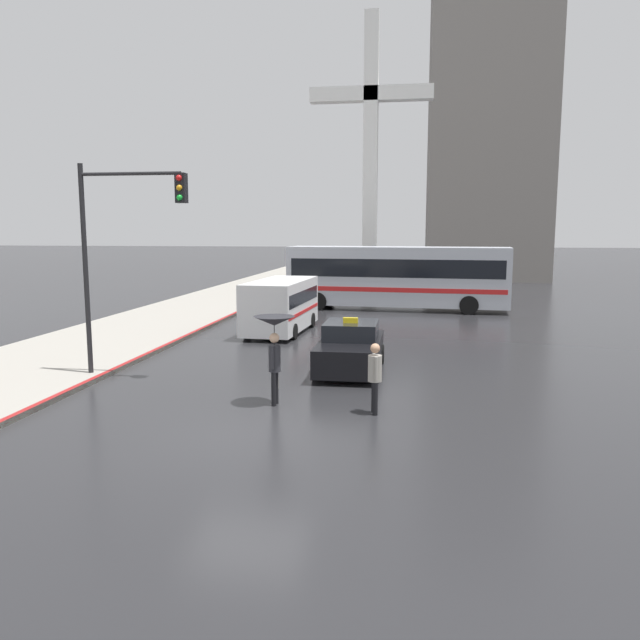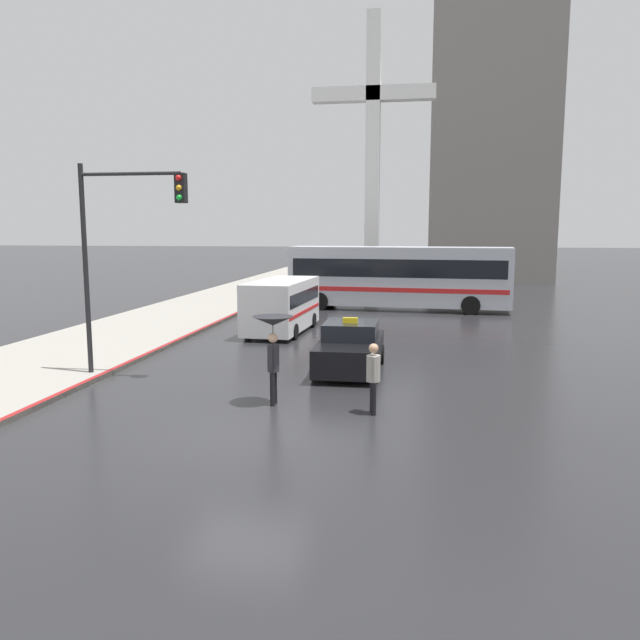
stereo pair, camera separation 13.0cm
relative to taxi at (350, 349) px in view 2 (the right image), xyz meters
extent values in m
plane|color=#262628|center=(-1.54, -6.41, -0.68)|extent=(300.00, 300.00, 0.00)
cube|color=maroon|center=(-6.95, -6.41, -0.61)|extent=(0.16, 120.00, 0.15)
cube|color=black|center=(0.00, -0.04, -0.12)|extent=(1.80, 4.04, 0.80)
cube|color=black|center=(0.00, 0.16, 0.54)|extent=(1.58, 1.82, 0.51)
cylinder|color=black|center=(0.85, -1.29, -0.38)|extent=(0.20, 0.60, 0.60)
cylinder|color=black|center=(-0.86, -1.29, -0.38)|extent=(0.20, 0.60, 0.60)
cylinder|color=black|center=(0.85, 1.21, -0.38)|extent=(0.20, 0.60, 0.60)
cylinder|color=black|center=(-0.86, 1.21, -0.38)|extent=(0.20, 0.60, 0.60)
cube|color=yellow|center=(0.00, -0.04, 0.87)|extent=(0.44, 0.16, 0.16)
cube|color=silver|center=(-3.59, 6.78, 0.49)|extent=(2.31, 5.48, 2.02)
cube|color=black|center=(-3.59, 6.78, 0.84)|extent=(2.30, 5.05, 0.52)
cube|color=red|center=(-3.59, 6.78, 0.23)|extent=(2.32, 5.27, 0.14)
cylinder|color=black|center=(-2.74, 5.11, -0.37)|extent=(0.24, 0.64, 0.63)
cylinder|color=black|center=(-4.64, 5.22, -0.37)|extent=(0.24, 0.64, 0.63)
cylinder|color=black|center=(-2.55, 8.33, -0.37)|extent=(0.24, 0.64, 0.63)
cylinder|color=black|center=(-4.45, 8.44, -0.37)|extent=(0.24, 0.64, 0.63)
cube|color=#B2B7C1|center=(1.00, 15.07, 1.13)|extent=(11.81, 3.46, 3.10)
cube|color=black|center=(1.00, 15.07, 1.60)|extent=(11.23, 3.43, 0.94)
cube|color=red|center=(1.00, 15.07, 0.49)|extent=(11.47, 3.46, 0.24)
cylinder|color=black|center=(-3.17, 14.22, -0.20)|extent=(0.98, 0.36, 0.96)
cylinder|color=black|center=(-2.97, 16.61, -0.20)|extent=(0.98, 0.36, 0.96)
cylinder|color=black|center=(4.67, 13.56, -0.20)|extent=(0.98, 0.36, 0.96)
cylinder|color=black|center=(4.87, 15.95, -0.20)|extent=(0.98, 0.36, 0.96)
cylinder|color=black|center=(-1.46, -4.10, -0.27)|extent=(0.12, 0.12, 0.83)
cylinder|color=black|center=(-1.45, -3.88, -0.27)|extent=(0.12, 0.12, 0.83)
cylinder|color=#28282D|center=(-1.46, -3.99, 0.48)|extent=(0.30, 0.30, 0.66)
sphere|color=#DBAD89|center=(-1.46, -3.99, 0.98)|extent=(0.24, 0.24, 0.24)
cylinder|color=#28282D|center=(-1.46, -4.18, 0.52)|extent=(0.07, 0.07, 0.56)
cylinder|color=#28282D|center=(-1.45, -3.80, 0.52)|extent=(0.07, 0.07, 0.56)
cone|color=#232328|center=(-1.46, -3.99, 1.39)|extent=(1.00, 1.00, 0.23)
cylinder|color=black|center=(-1.46, -3.99, 1.05)|extent=(0.02, 0.02, 0.69)
cube|color=#BFB28C|center=(-1.50, -3.72, -0.23)|extent=(0.11, 0.18, 0.28)
cylinder|color=black|center=(0.98, -4.29, -0.30)|extent=(0.14, 0.14, 0.77)
cylinder|color=black|center=(1.02, -4.50, -0.30)|extent=(0.14, 0.14, 0.77)
cylinder|color=gray|center=(1.00, -4.40, 0.40)|extent=(0.38, 0.38, 0.61)
sphere|color=tan|center=(1.00, -4.40, 0.87)|extent=(0.23, 0.23, 0.23)
cylinder|color=gray|center=(0.96, -4.20, 0.44)|extent=(0.08, 0.08, 0.52)
cylinder|color=gray|center=(1.04, -4.59, 0.44)|extent=(0.08, 0.08, 0.52)
cylinder|color=black|center=(-7.36, -1.99, 2.35)|extent=(0.14, 0.14, 6.07)
cylinder|color=black|center=(-5.90, -1.99, 5.09)|extent=(2.91, 0.10, 0.10)
cube|color=black|center=(-4.45, -1.99, 4.69)|extent=(0.28, 0.28, 0.80)
sphere|color=red|center=(-4.45, -2.15, 4.95)|extent=(0.16, 0.16, 0.16)
sphere|color=orange|center=(-4.45, -2.15, 4.69)|extent=(0.16, 0.16, 0.16)
sphere|color=green|center=(-4.45, -2.15, 4.43)|extent=(0.16, 0.16, 0.16)
cube|color=gray|center=(7.95, 38.05, 12.17)|extent=(10.04, 8.51, 25.70)
cube|color=white|center=(-1.03, 22.70, 8.20)|extent=(0.90, 0.90, 17.78)
cube|color=white|center=(-1.03, 22.70, 12.12)|extent=(7.82, 0.90, 0.90)
camera|label=1|loc=(1.82, -18.48, 3.55)|focal=35.00mm
camera|label=2|loc=(1.95, -18.46, 3.55)|focal=35.00mm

